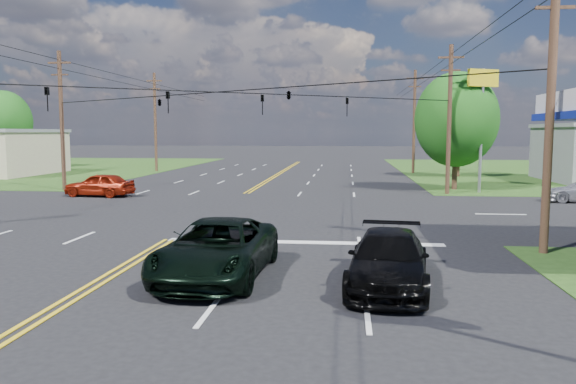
# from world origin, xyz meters

# --- Properties ---
(ground) EXTENTS (280.00, 280.00, 0.00)m
(ground) POSITION_xyz_m (0.00, 12.00, 0.00)
(ground) COLOR black
(ground) RESTS_ON ground
(stop_bar) EXTENTS (10.00, 0.50, 0.02)m
(stop_bar) POSITION_xyz_m (5.00, 4.00, 0.00)
(stop_bar) COLOR silver
(stop_bar) RESTS_ON ground
(pole_se) EXTENTS (1.60, 0.28, 9.50)m
(pole_se) POSITION_xyz_m (13.00, 3.00, 4.92)
(pole_se) COLOR #3C2419
(pole_se) RESTS_ON ground
(pole_nw) EXTENTS (1.60, 0.28, 9.50)m
(pole_nw) POSITION_xyz_m (-13.00, 21.00, 4.92)
(pole_nw) COLOR #3C2419
(pole_nw) RESTS_ON ground
(pole_ne) EXTENTS (1.60, 0.28, 9.50)m
(pole_ne) POSITION_xyz_m (13.00, 21.00, 4.92)
(pole_ne) COLOR #3C2419
(pole_ne) RESTS_ON ground
(pole_left_far) EXTENTS (1.60, 0.28, 10.00)m
(pole_left_far) POSITION_xyz_m (-13.00, 40.00, 5.17)
(pole_left_far) COLOR #3C2419
(pole_left_far) RESTS_ON ground
(pole_right_far) EXTENTS (1.60, 0.28, 10.00)m
(pole_right_far) POSITION_xyz_m (13.00, 40.00, 5.17)
(pole_right_far) COLOR #3C2419
(pole_right_far) RESTS_ON ground
(span_wire_signals) EXTENTS (26.00, 18.00, 1.13)m
(span_wire_signals) POSITION_xyz_m (0.00, 12.00, 6.00)
(span_wire_signals) COLOR black
(span_wire_signals) RESTS_ON ground
(power_lines) EXTENTS (26.04, 100.00, 0.64)m
(power_lines) POSITION_xyz_m (0.00, 10.00, 8.60)
(power_lines) COLOR black
(power_lines) RESTS_ON ground
(tree_right_a) EXTENTS (5.70, 5.70, 8.18)m
(tree_right_a) POSITION_xyz_m (14.00, 24.00, 4.87)
(tree_right_a) COLOR #3C2419
(tree_right_a) RESTS_ON ground
(tree_right_b) EXTENTS (4.94, 4.94, 7.09)m
(tree_right_b) POSITION_xyz_m (16.50, 36.00, 4.22)
(tree_right_b) COLOR #3C2419
(tree_right_b) RESTS_ON ground
(tree_far_l) EXTENTS (6.08, 6.08, 8.72)m
(tree_far_l) POSITION_xyz_m (-32.00, 44.00, 5.19)
(tree_far_l) COLOR #3C2419
(tree_far_l) RESTS_ON ground
(pickup_dkgreen) EXTENTS (2.85, 5.79, 1.58)m
(pickup_dkgreen) POSITION_xyz_m (3.00, -1.13, 0.79)
(pickup_dkgreen) COLOR black
(pickup_dkgreen) RESTS_ON ground
(suv_black) EXTENTS (2.49, 5.08, 1.42)m
(suv_black) POSITION_xyz_m (7.61, -1.62, 0.71)
(suv_black) COLOR black
(suv_black) RESTS_ON ground
(sedan_red) EXTENTS (4.47, 2.23, 1.46)m
(sedan_red) POSITION_xyz_m (-8.85, 17.50, 0.73)
(sedan_red) COLOR maroon
(sedan_red) RESTS_ON ground
(polesign_ne) EXTENTS (2.14, 1.13, 8.10)m
(polesign_ne) POSITION_xyz_m (15.24, 22.01, 6.31)
(polesign_ne) COLOR #A5A5AA
(polesign_ne) RESTS_ON ground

